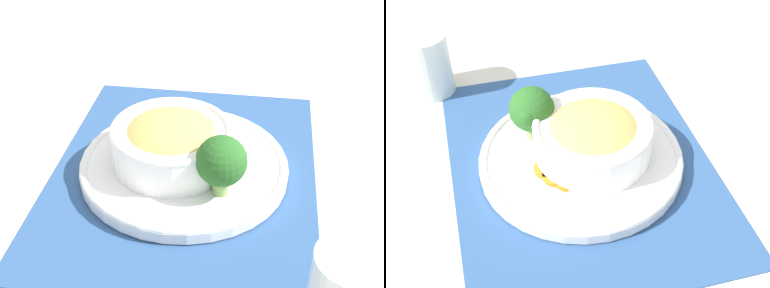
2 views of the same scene
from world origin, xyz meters
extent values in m
plane|color=beige|center=(0.00, 0.00, 0.00)|extent=(4.00, 4.00, 0.00)
cube|color=#2D5184|center=(0.00, 0.00, 0.00)|extent=(0.48, 0.38, 0.00)
cylinder|color=white|center=(0.00, 0.00, 0.01)|extent=(0.30, 0.30, 0.02)
torus|color=white|center=(0.00, 0.00, 0.02)|extent=(0.30, 0.30, 0.01)
cylinder|color=white|center=(0.00, -0.02, 0.05)|extent=(0.17, 0.17, 0.05)
torus|color=white|center=(0.00, -0.02, 0.07)|extent=(0.17, 0.17, 0.01)
ellipsoid|color=#E0B75B|center=(0.00, -0.02, 0.06)|extent=(0.14, 0.14, 0.06)
cylinder|color=#84AD5B|center=(0.06, 0.06, 0.03)|extent=(0.02, 0.02, 0.03)
sphere|color=#286023|center=(0.06, 0.06, 0.07)|extent=(0.07, 0.07, 0.07)
sphere|color=#286023|center=(0.04, 0.07, 0.08)|extent=(0.03, 0.03, 0.03)
sphere|color=#286023|center=(0.08, 0.05, 0.08)|extent=(0.03, 0.03, 0.03)
cylinder|color=orange|center=(-0.02, 0.05, 0.02)|extent=(0.04, 0.04, 0.01)
cylinder|color=orange|center=(-0.03, 0.04, 0.02)|extent=(0.04, 0.04, 0.01)
cylinder|color=orange|center=(-0.05, 0.03, 0.02)|extent=(0.04, 0.04, 0.01)
camera|label=1|loc=(0.60, 0.11, 0.47)|focal=50.00mm
camera|label=2|loc=(-0.54, 0.14, 0.56)|focal=50.00mm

